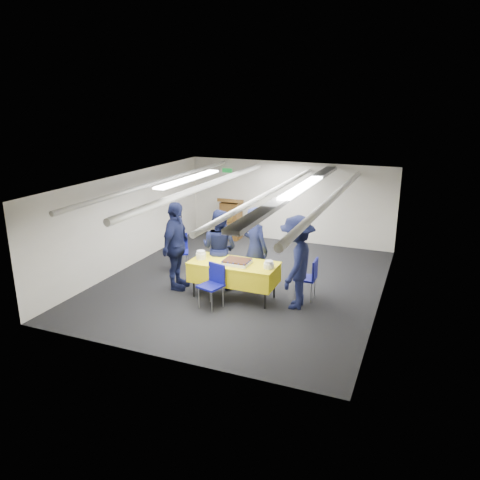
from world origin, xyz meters
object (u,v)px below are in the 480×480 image
serving_table (234,272)px  sailor_d (296,262)px  sailor_c (176,246)px  sailor_b (219,248)px  sailor_a (255,249)px  chair_near (214,281)px  sheet_cake (237,262)px  chair_right (310,275)px  chair_left (179,248)px  podium (231,218)px

serving_table → sailor_d: (1.31, 0.05, 0.37)m
sailor_c → sailor_b: bearing=-64.9°
sailor_d → sailor_a: bearing=-119.1°
chair_near → sailor_c: sailor_c is taller
sheet_cake → sailor_b: bearing=139.6°
sheet_cake → chair_right: size_ratio=0.63×
serving_table → sailor_a: (0.25, 0.58, 0.36)m
sailor_d → sheet_cake: bearing=-87.1°
sailor_d → chair_left: bearing=-110.3°
sheet_cake → chair_right: chair_right is taller
sheet_cake → sailor_d: size_ratio=0.29×
sailor_a → sailor_d: 1.18m
podium → sailor_a: 3.89m
chair_right → sailor_c: 2.89m
chair_near → sailor_b: 1.13m
chair_left → sheet_cake: bearing=-30.1°
sheet_cake → sailor_c: size_ratio=0.28×
sailor_d → chair_near: bearing=-71.0°
chair_near → sailor_b: size_ratio=0.50×
sailor_a → sailor_d: sailor_d is taller
chair_right → sailor_c: (-2.81, -0.51, 0.43)m
sailor_d → podium: bearing=-143.9°
sheet_cake → chair_near: 0.63m
sheet_cake → chair_right: (1.38, 0.57, -0.28)m
sailor_d → serving_table: bearing=-90.2°
podium → sailor_b: 3.64m
podium → sailor_c: sailor_c is taller
podium → chair_left: (-0.15, -2.82, -0.08)m
chair_right → sailor_a: sailor_a is taller
serving_table → chair_near: bearing=-110.9°
serving_table → sailor_d: bearing=2.0°
podium → sailor_b: bearing=-70.7°
chair_left → sailor_c: size_ratio=0.45×
chair_left → sailor_d: size_ratio=0.47×
podium → sailor_c: bearing=-84.1°
sailor_c → sheet_cake: bearing=-98.6°
sailor_b → sailor_c: bearing=38.6°
podium → serving_table: bearing=-65.9°
serving_table → sailor_a: size_ratio=0.99×
sheet_cake → chair_left: 2.31m
chair_right → sailor_a: size_ratio=0.47×
sheet_cake → sailor_a: bearing=76.4°
chair_near → sailor_d: 1.67m
serving_table → chair_near: chair_near is taller
chair_left → sailor_a: size_ratio=0.47×
chair_left → sailor_b: size_ratio=0.50×
chair_near → sailor_a: bearing=67.8°
serving_table → sailor_c: size_ratio=0.94×
sailor_a → sailor_c: 1.70m
podium → chair_left: 2.82m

